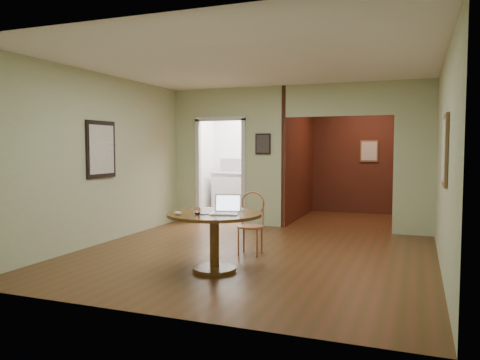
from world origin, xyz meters
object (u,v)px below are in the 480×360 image
at_px(open_laptop, 226,209).
at_px(closed_laptop, 229,210).
at_px(dining_table, 214,228).
at_px(chair, 251,220).

xyz_separation_m(open_laptop, closed_laptop, (-0.06, 0.25, -0.05)).
bearing_deg(dining_table, chair, 83.56).
distance_m(open_laptop, closed_laptop, 0.26).
bearing_deg(open_laptop, chair, 75.67).
bearing_deg(closed_laptop, chair, 70.43).
bearing_deg(open_laptop, dining_table, 158.02).
xyz_separation_m(dining_table, open_laptop, (0.16, -0.01, 0.25)).
xyz_separation_m(chair, closed_laptop, (-0.01, -0.81, 0.24)).
distance_m(chair, closed_laptop, 0.85).
relative_size(chair, open_laptop, 2.36).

